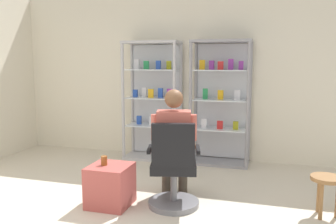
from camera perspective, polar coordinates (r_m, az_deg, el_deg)
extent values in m
cube|color=silver|center=(5.85, 3.52, 5.82)|extent=(6.00, 0.10, 2.70)
cylinder|color=#B7B7BC|center=(5.71, -7.24, 1.69)|extent=(0.05, 0.05, 1.90)
cylinder|color=#B7B7BC|center=(5.42, 1.01, 1.42)|extent=(0.05, 0.05, 1.90)
cylinder|color=#B7B7BC|center=(6.07, -5.73, 2.10)|extent=(0.05, 0.05, 1.90)
cylinder|color=#B7B7BC|center=(5.81, 2.06, 1.86)|extent=(0.05, 0.05, 1.90)
cube|color=#B7B7BC|center=(5.71, -2.61, 11.09)|extent=(0.90, 0.45, 0.04)
cube|color=#B7B7BC|center=(5.91, -2.49, -7.21)|extent=(0.90, 0.45, 0.04)
cube|color=silver|center=(5.94, -1.88, 2.00)|extent=(0.84, 0.02, 1.80)
cube|color=silver|center=(5.80, -2.52, -2.15)|extent=(0.82, 0.39, 0.02)
cube|color=#264CB2|center=(5.87, -4.65, -1.28)|extent=(0.07, 0.05, 0.14)
cube|color=silver|center=(5.76, -2.65, -1.41)|extent=(0.07, 0.04, 0.14)
cube|color=#264CB2|center=(5.75, -0.06, -1.50)|extent=(0.07, 0.04, 0.13)
cube|color=silver|center=(5.73, -2.55, 2.28)|extent=(0.82, 0.39, 0.02)
cube|color=#264CB2|center=(5.81, -5.25, 3.01)|extent=(0.08, 0.05, 0.12)
cube|color=silver|center=(5.81, -3.84, 3.18)|extent=(0.08, 0.04, 0.15)
cube|color=gold|center=(5.69, -2.76, 3.01)|extent=(0.09, 0.03, 0.14)
cube|color=#264CB2|center=(5.69, -1.21, 3.08)|extent=(0.08, 0.04, 0.15)
cube|color=purple|center=(5.64, 0.30, 3.02)|extent=(0.09, 0.05, 0.15)
cube|color=silver|center=(5.71, -2.58, 6.78)|extent=(0.82, 0.39, 0.02)
cube|color=silver|center=(5.80, -5.09, 7.63)|extent=(0.09, 0.04, 0.16)
cube|color=#268C4C|center=(5.74, -3.49, 7.52)|extent=(0.09, 0.05, 0.13)
cube|color=#264CB2|center=(5.70, -1.55, 7.55)|extent=(0.08, 0.04, 0.14)
cube|color=#999919|center=(5.66, 0.14, 7.53)|extent=(0.08, 0.04, 0.13)
cylinder|color=gray|center=(5.36, 3.59, 1.33)|extent=(0.05, 0.05, 1.90)
cylinder|color=gray|center=(5.24, 12.69, 1.00)|extent=(0.05, 0.05, 1.90)
cylinder|color=gray|center=(5.75, 4.48, 1.78)|extent=(0.05, 0.05, 1.90)
cylinder|color=gray|center=(5.64, 12.96, 1.47)|extent=(0.05, 0.05, 1.90)
cube|color=gray|center=(5.46, 8.60, 11.16)|extent=(0.90, 0.45, 0.04)
cube|color=gray|center=(5.67, 8.20, -7.97)|extent=(0.90, 0.45, 0.04)
cube|color=silver|center=(5.70, 8.70, 1.65)|extent=(0.84, 0.02, 1.80)
cube|color=silver|center=(5.54, 8.31, -2.70)|extent=(0.82, 0.39, 0.02)
cube|color=silver|center=(5.53, 5.78, -1.84)|extent=(0.08, 0.04, 0.14)
cube|color=red|center=(5.49, 8.33, -2.06)|extent=(0.09, 0.04, 0.12)
cube|color=#999919|center=(5.49, 10.79, -2.13)|extent=(0.09, 0.06, 0.12)
cube|color=silver|center=(5.48, 8.40, 1.93)|extent=(0.82, 0.39, 0.02)
cube|color=#268C4C|center=(5.52, 5.99, 2.93)|extent=(0.08, 0.05, 0.16)
cube|color=gold|center=(5.49, 8.42, 2.75)|extent=(0.08, 0.05, 0.14)
cube|color=silver|center=(5.48, 11.06, 2.72)|extent=(0.09, 0.05, 0.15)
cube|color=silver|center=(5.45, 8.50, 6.64)|extent=(0.82, 0.39, 0.02)
cube|color=gold|center=(5.51, 5.50, 7.55)|extent=(0.09, 0.05, 0.15)
cube|color=purple|center=(5.49, 7.01, 7.47)|extent=(0.08, 0.05, 0.14)
cube|color=red|center=(5.42, 8.41, 7.38)|extent=(0.09, 0.06, 0.12)
cube|color=purple|center=(5.45, 10.03, 7.52)|extent=(0.08, 0.04, 0.16)
cube|color=purple|center=(5.44, 11.62, 7.33)|extent=(0.08, 0.06, 0.13)
cylinder|color=slate|center=(4.05, 0.91, -14.39)|extent=(0.56, 0.56, 0.06)
cylinder|color=slate|center=(3.98, 0.92, -11.66)|extent=(0.07, 0.07, 0.41)
cube|color=black|center=(3.91, 0.93, -8.55)|extent=(0.58, 0.58, 0.10)
cube|color=black|center=(3.63, 0.84, -5.34)|extent=(0.45, 0.18, 0.45)
cube|color=black|center=(3.86, 4.81, -6.01)|extent=(0.11, 0.30, 0.04)
cube|color=black|center=(3.88, -2.93, -5.94)|extent=(0.11, 0.30, 0.04)
cylinder|color=#3F382D|center=(4.07, 2.43, -6.41)|extent=(0.23, 0.42, 0.14)
cylinder|color=#3F382D|center=(4.34, 2.41, -9.33)|extent=(0.11, 0.11, 0.56)
cylinder|color=#3F382D|center=(4.08, -0.40, -6.39)|extent=(0.23, 0.42, 0.14)
cylinder|color=#3F382D|center=(4.35, -0.26, -9.30)|extent=(0.11, 0.11, 0.56)
cube|color=#BF594C|center=(3.82, 0.94, -3.52)|extent=(0.40, 0.30, 0.50)
sphere|color=brown|center=(3.76, 0.95, 2.16)|extent=(0.20, 0.20, 0.20)
cylinder|color=#BF594C|center=(3.81, 3.95, -2.51)|extent=(0.09, 0.09, 0.28)
cylinder|color=brown|center=(4.03, 3.86, -5.11)|extent=(0.15, 0.31, 0.08)
cylinder|color=#BF594C|center=(3.82, -2.06, -2.46)|extent=(0.09, 0.09, 0.28)
cylinder|color=brown|center=(4.04, -1.84, -5.06)|extent=(0.15, 0.31, 0.08)
cube|color=#B24C47|center=(4.05, -9.24, -11.53)|extent=(0.44, 0.44, 0.45)
cylinder|color=brown|center=(3.99, -10.21, -7.67)|extent=(0.07, 0.07, 0.10)
cylinder|color=olive|center=(4.01, 24.12, -9.69)|extent=(0.32, 0.32, 0.04)
cylinder|color=olive|center=(4.15, 23.01, -12.08)|extent=(0.04, 0.04, 0.38)
cylinder|color=olive|center=(3.98, 23.32, -13.01)|extent=(0.04, 0.04, 0.38)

